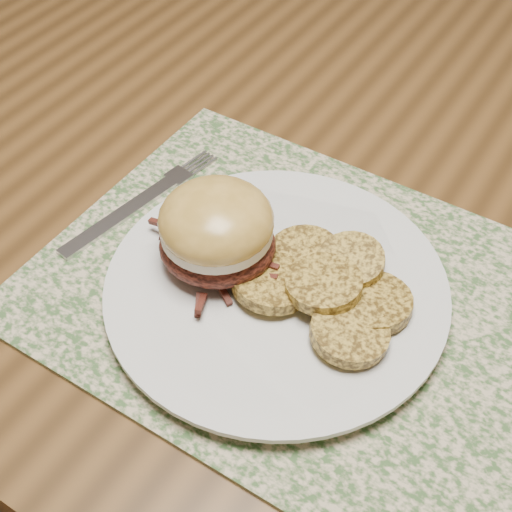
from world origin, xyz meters
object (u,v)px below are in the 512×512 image
at_px(dinner_plate, 276,290).
at_px(fork, 142,201).
at_px(pork_sandwich, 217,231).
at_px(dining_table, 195,145).

distance_m(dinner_plate, fork, 0.16).
height_order(pork_sandwich, fork, pork_sandwich).
bearing_deg(fork, pork_sandwich, -7.57).
relative_size(dining_table, fork, 8.21).
height_order(dining_table, dinner_plate, dinner_plate).
bearing_deg(dining_table, dinner_plate, -41.27).
distance_m(dining_table, dinner_plate, 0.33).
bearing_deg(pork_sandwich, fork, 140.03).
xyz_separation_m(dinner_plate, fork, (-0.16, 0.03, -0.01)).
height_order(dinner_plate, fork, dinner_plate).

